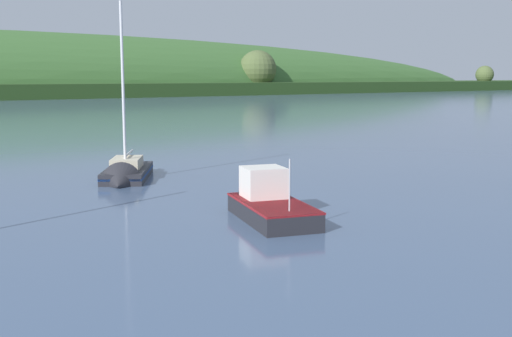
# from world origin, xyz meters

# --- Properties ---
(sailboat_near_mooring) EXTENTS (5.37, 6.87, 11.25)m
(sailboat_near_mooring) POSITION_xyz_m (-12.01, 49.72, 0.29)
(sailboat_near_mooring) COLOR #232328
(sailboat_near_mooring) RESTS_ON ground
(fishing_boat_moored) EXTENTS (3.73, 6.11, 3.74)m
(fishing_boat_moored) POSITION_xyz_m (-10.64, 37.13, 0.43)
(fishing_boat_moored) COLOR #232328
(fishing_boat_moored) RESTS_ON ground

